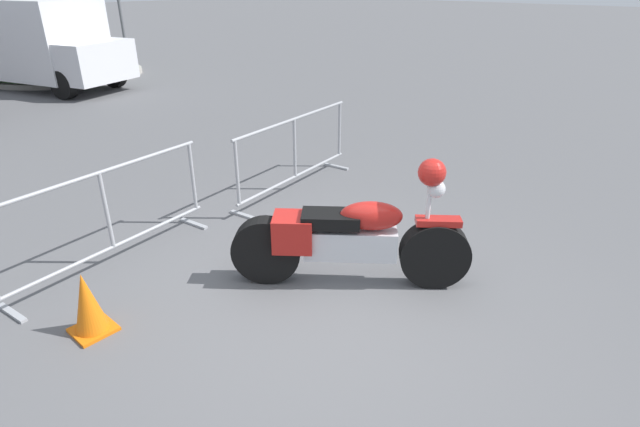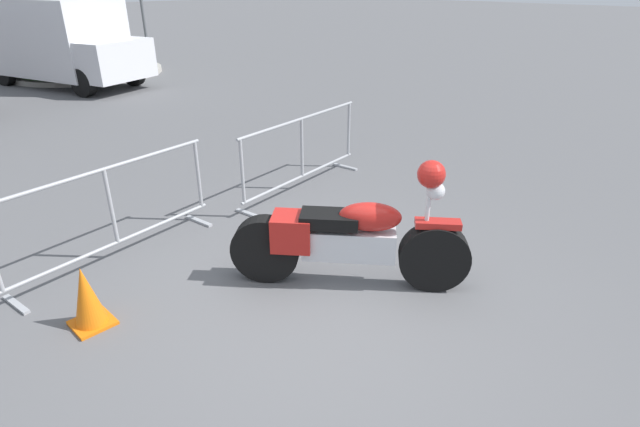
{
  "view_description": "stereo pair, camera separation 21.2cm",
  "coord_description": "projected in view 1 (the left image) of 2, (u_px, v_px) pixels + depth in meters",
  "views": [
    {
      "loc": [
        -2.88,
        -2.48,
        2.84
      ],
      "look_at": [
        0.55,
        0.58,
        0.65
      ],
      "focal_mm": 28.0,
      "sensor_mm": 36.0,
      "label": 1
    },
    {
      "loc": [
        -2.73,
        -2.64,
        2.84
      ],
      "look_at": [
        0.55,
        0.58,
        0.65
      ],
      "focal_mm": 28.0,
      "sensor_mm": 36.0,
      "label": 2
    }
  ],
  "objects": [
    {
      "name": "crowd_barrier_near",
      "position": [
        108.0,
        217.0,
        5.23
      ],
      "size": [
        2.47,
        0.73,
        1.07
      ],
      "rotation": [
        0.0,
        0.0,
        0.13
      ],
      "color": "#9EA0A5",
      "rests_on": "ground"
    },
    {
      "name": "ground_plane",
      "position": [
        327.0,
        313.0,
        4.65
      ],
      "size": [
        120.0,
        120.0,
        0.0
      ],
      "primitive_type": "plane",
      "color": "#5B5B5E"
    },
    {
      "name": "delivery_van",
      "position": [
        34.0,
        41.0,
        13.59
      ],
      "size": [
        3.31,
        5.35,
        2.31
      ],
      "rotation": [
        0.0,
        0.0,
        -1.28
      ],
      "color": "silver",
      "rests_on": "ground"
    },
    {
      "name": "traffic_cone",
      "position": [
        87.0,
        304.0,
        4.29
      ],
      "size": [
        0.34,
        0.34,
        0.59
      ],
      "color": "orange",
      "rests_on": "ground"
    },
    {
      "name": "crowd_barrier_far",
      "position": [
        295.0,
        153.0,
        7.11
      ],
      "size": [
        2.47,
        0.73,
        1.07
      ],
      "rotation": [
        0.0,
        0.0,
        0.13
      ],
      "color": "#9EA0A5",
      "rests_on": "ground"
    },
    {
      "name": "planter_island",
      "position": [
        67.0,
        66.0,
        15.65
      ],
      "size": [
        4.57,
        4.57,
        1.16
      ],
      "color": "#ADA89E",
      "rests_on": "ground"
    },
    {
      "name": "motorcycle",
      "position": [
        350.0,
        238.0,
        4.91
      ],
      "size": [
        1.64,
        1.97,
        1.34
      ],
      "rotation": [
        0.0,
        0.0,
        -0.89
      ],
      "color": "black",
      "rests_on": "ground"
    }
  ]
}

